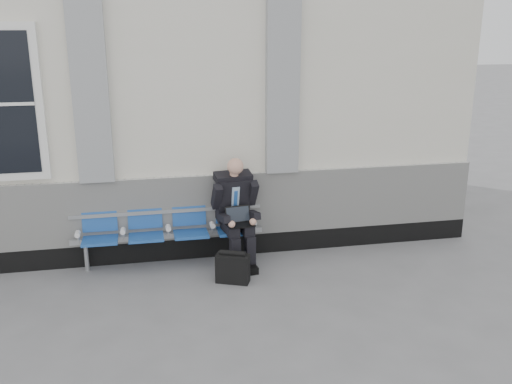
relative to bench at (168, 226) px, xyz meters
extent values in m
cube|color=#949799|center=(-0.88, 0.12, 1.85)|extent=(0.45, 0.14, 2.40)
cube|color=#949799|center=(1.62, 0.12, 1.85)|extent=(0.45, 0.14, 2.40)
cube|color=#9EA0A3|center=(0.00, -0.02, -0.13)|extent=(2.60, 0.07, 0.07)
cube|color=#9EA0A3|center=(0.00, 0.10, 0.18)|extent=(2.60, 0.05, 0.05)
cylinder|color=#9EA0A3|center=(-1.10, -0.02, -0.36)|extent=(0.06, 0.06, 0.39)
cylinder|color=#9EA0A3|center=(1.10, -0.02, -0.36)|extent=(0.06, 0.06, 0.39)
cube|color=#184A9A|center=(-0.90, -0.10, -0.10)|extent=(0.46, 0.42, 0.07)
cube|color=#184A9A|center=(-0.90, 0.11, 0.16)|extent=(0.46, 0.10, 0.40)
cube|color=#184A9A|center=(-0.30, -0.10, -0.10)|extent=(0.46, 0.42, 0.07)
cube|color=#184A9A|center=(-0.30, 0.11, 0.16)|extent=(0.46, 0.10, 0.40)
cube|color=#184A9A|center=(0.30, -0.10, -0.10)|extent=(0.46, 0.42, 0.07)
cube|color=#184A9A|center=(0.30, 0.11, 0.16)|extent=(0.46, 0.10, 0.40)
cube|color=#184A9A|center=(0.90, -0.10, -0.10)|extent=(0.46, 0.42, 0.07)
cube|color=#184A9A|center=(0.90, 0.11, 0.16)|extent=(0.46, 0.10, 0.40)
cylinder|color=white|center=(-1.18, -0.07, 0.00)|extent=(0.07, 0.12, 0.07)
cylinder|color=white|center=(-0.60, -0.07, 0.00)|extent=(0.07, 0.12, 0.07)
cylinder|color=white|center=(0.00, -0.07, 0.00)|extent=(0.07, 0.12, 0.07)
cylinder|color=white|center=(0.60, -0.07, 0.00)|extent=(0.07, 0.12, 0.07)
cylinder|color=white|center=(1.18, -0.07, 0.00)|extent=(0.07, 0.12, 0.07)
cube|color=black|center=(0.86, -0.51, -0.50)|extent=(0.15, 0.28, 0.09)
cube|color=black|center=(1.07, -0.49, -0.50)|extent=(0.15, 0.28, 0.09)
cube|color=black|center=(0.85, -0.45, -0.31)|extent=(0.14, 0.15, 0.47)
cube|color=black|center=(1.06, -0.43, -0.31)|extent=(0.14, 0.15, 0.47)
cube|color=black|center=(0.82, -0.22, -0.01)|extent=(0.21, 0.49, 0.15)
cube|color=black|center=(1.03, -0.20, -0.01)|extent=(0.21, 0.49, 0.15)
cube|color=black|center=(0.90, 0.00, 0.34)|extent=(0.48, 0.41, 0.66)
cube|color=#A8C4DD|center=(0.91, -0.13, 0.36)|extent=(0.12, 0.11, 0.37)
cube|color=#2355A7|center=(0.91, -0.14, 0.34)|extent=(0.06, 0.09, 0.31)
cube|color=black|center=(0.90, -0.03, 0.65)|extent=(0.53, 0.31, 0.15)
cylinder|color=#DDA48A|center=(0.91, -0.09, 0.72)|extent=(0.12, 0.12, 0.10)
sphere|color=#DDA48A|center=(0.92, -0.15, 0.83)|extent=(0.22, 0.22, 0.22)
cube|color=black|center=(0.66, -0.14, 0.42)|extent=(0.14, 0.31, 0.39)
cube|color=black|center=(1.16, -0.07, 0.42)|extent=(0.14, 0.31, 0.39)
cube|color=black|center=(0.73, -0.32, 0.17)|extent=(0.14, 0.34, 0.15)
cube|color=black|center=(1.14, -0.27, 0.17)|extent=(0.14, 0.34, 0.15)
sphere|color=#DDA48A|center=(0.81, -0.46, 0.13)|extent=(0.09, 0.09, 0.09)
sphere|color=#DDA48A|center=(1.10, -0.42, 0.13)|extent=(0.09, 0.09, 0.09)
cube|color=black|center=(0.94, -0.36, 0.08)|extent=(0.37, 0.28, 0.02)
cube|color=black|center=(0.93, -0.24, 0.19)|extent=(0.35, 0.14, 0.22)
cube|color=black|center=(0.93, -0.24, 0.19)|extent=(0.32, 0.11, 0.19)
cube|color=black|center=(0.77, -0.77, -0.36)|extent=(0.46, 0.33, 0.38)
cylinder|color=black|center=(0.77, -0.77, -0.15)|extent=(0.33, 0.19, 0.07)
camera|label=1|loc=(-0.28, -7.40, 2.67)|focal=40.00mm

